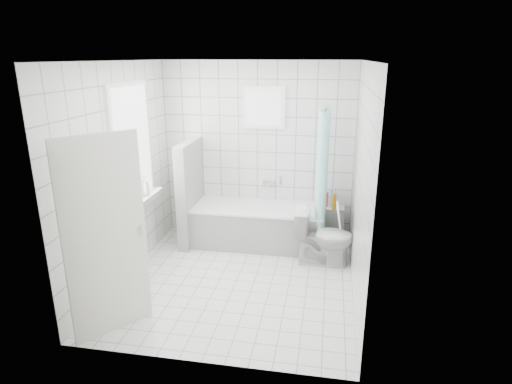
# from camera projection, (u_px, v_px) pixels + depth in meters

# --- Properties ---
(ground) EXTENTS (3.00, 3.00, 0.00)m
(ground) POSITION_uv_depth(u_px,v_px,m) (237.00, 281.00, 5.28)
(ground) COLOR white
(ground) RESTS_ON ground
(ceiling) EXTENTS (3.00, 3.00, 0.00)m
(ceiling) POSITION_uv_depth(u_px,v_px,m) (233.00, 61.00, 4.49)
(ceiling) COLOR white
(ceiling) RESTS_ON ground
(wall_back) EXTENTS (2.80, 0.02, 2.60)m
(wall_back) POSITION_uv_depth(u_px,v_px,m) (257.00, 152.00, 6.29)
(wall_back) COLOR white
(wall_back) RESTS_ON ground
(wall_front) EXTENTS (2.80, 0.02, 2.60)m
(wall_front) POSITION_uv_depth(u_px,v_px,m) (195.00, 230.00, 3.48)
(wall_front) COLOR white
(wall_front) RESTS_ON ground
(wall_left) EXTENTS (0.02, 3.00, 2.60)m
(wall_left) POSITION_uv_depth(u_px,v_px,m) (121.00, 174.00, 5.12)
(wall_left) COLOR white
(wall_left) RESTS_ON ground
(wall_right) EXTENTS (0.02, 3.00, 2.60)m
(wall_right) POSITION_uv_depth(u_px,v_px,m) (361.00, 186.00, 4.65)
(wall_right) COLOR white
(wall_right) RESTS_ON ground
(window_left) EXTENTS (0.01, 0.90, 1.40)m
(window_left) POSITION_uv_depth(u_px,v_px,m) (133.00, 145.00, 5.30)
(window_left) COLOR white
(window_left) RESTS_ON wall_left
(window_back) EXTENTS (0.50, 0.01, 0.50)m
(window_back) POSITION_uv_depth(u_px,v_px,m) (264.00, 108.00, 6.04)
(window_back) COLOR white
(window_back) RESTS_ON wall_back
(window_sill) EXTENTS (0.18, 1.02, 0.08)m
(window_sill) POSITION_uv_depth(u_px,v_px,m) (142.00, 201.00, 5.52)
(window_sill) COLOR white
(window_sill) RESTS_ON wall_left
(door) EXTENTS (0.53, 0.65, 2.00)m
(door) POSITION_uv_depth(u_px,v_px,m) (106.00, 238.00, 4.04)
(door) COLOR silver
(door) RESTS_ON ground
(bathtub) EXTENTS (1.86, 0.77, 0.58)m
(bathtub) POSITION_uv_depth(u_px,v_px,m) (258.00, 225.00, 6.23)
(bathtub) COLOR white
(bathtub) RESTS_ON ground
(partition_wall) EXTENTS (0.15, 0.85, 1.50)m
(partition_wall) POSITION_uv_depth(u_px,v_px,m) (190.00, 193.00, 6.21)
(partition_wall) COLOR white
(partition_wall) RESTS_ON ground
(tiled_ledge) EXTENTS (0.40, 0.24, 0.55)m
(tiled_ledge) POSITION_uv_depth(u_px,v_px,m) (330.00, 224.00, 6.31)
(tiled_ledge) COLOR white
(tiled_ledge) RESTS_ON ground
(toilet) EXTENTS (0.76, 0.43, 0.77)m
(toilet) POSITION_uv_depth(u_px,v_px,m) (324.00, 237.00, 5.60)
(toilet) COLOR silver
(toilet) RESTS_ON ground
(curtain_rod) EXTENTS (0.02, 0.80, 0.02)m
(curtain_rod) POSITION_uv_depth(u_px,v_px,m) (324.00, 108.00, 5.55)
(curtain_rod) COLOR silver
(curtain_rod) RESTS_ON wall_back
(shower_curtain) EXTENTS (0.14, 0.48, 1.78)m
(shower_curtain) POSITION_uv_depth(u_px,v_px,m) (321.00, 178.00, 5.70)
(shower_curtain) COLOR #4DE4DA
(shower_curtain) RESTS_ON curtain_rod
(tub_faucet) EXTENTS (0.18, 0.06, 0.06)m
(tub_faucet) POSITION_uv_depth(u_px,v_px,m) (269.00, 182.00, 6.36)
(tub_faucet) COLOR silver
(tub_faucet) RESTS_ON wall_back
(sill_bottles) EXTENTS (0.15, 0.59, 0.28)m
(sill_bottles) POSITION_uv_depth(u_px,v_px,m) (137.00, 192.00, 5.33)
(sill_bottles) COLOR silver
(sill_bottles) RESTS_ON window_sill
(ledge_bottles) EXTENTS (0.18, 0.17, 0.25)m
(ledge_bottles) POSITION_uv_depth(u_px,v_px,m) (331.00, 200.00, 6.17)
(ledge_bottles) COLOR blue
(ledge_bottles) RESTS_ON tiled_ledge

